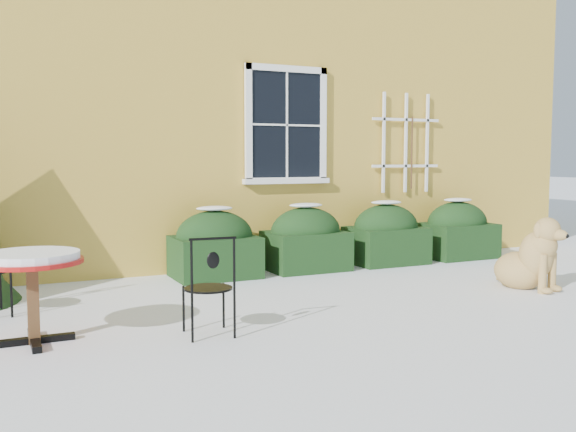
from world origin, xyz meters
TOP-DOWN VIEW (x-y plane):
  - ground at (0.00, 0.00)m, footprint 80.00×80.00m
  - house at (0.00, 7.00)m, footprint 12.40×8.40m
  - hedge_row at (1.65, 2.55)m, footprint 4.95×0.80m
  - bistro_table at (-2.60, 0.37)m, footprint 0.82×0.82m
  - patio_chair_near at (-1.22, -0.03)m, footprint 0.42×0.41m
  - dog at (2.76, 0.26)m, footprint 0.67×0.98m

SIDE VIEW (x-z plane):
  - ground at x=0.00m, z-range 0.00..0.00m
  - dog at x=2.76m, z-range -0.09..0.79m
  - hedge_row at x=1.65m, z-range -0.05..0.86m
  - patio_chair_near at x=-1.22m, z-range 0.00..0.87m
  - bistro_table at x=-2.60m, z-range 0.25..1.01m
  - house at x=0.00m, z-range 0.02..6.42m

